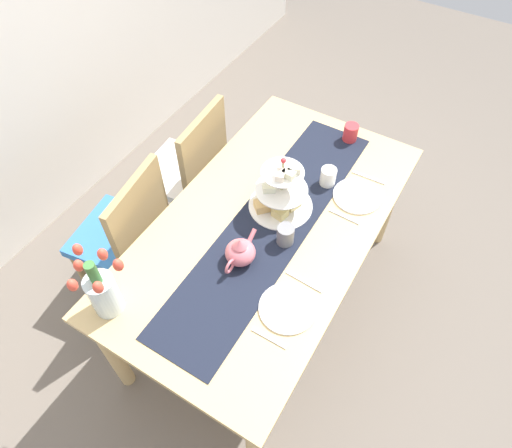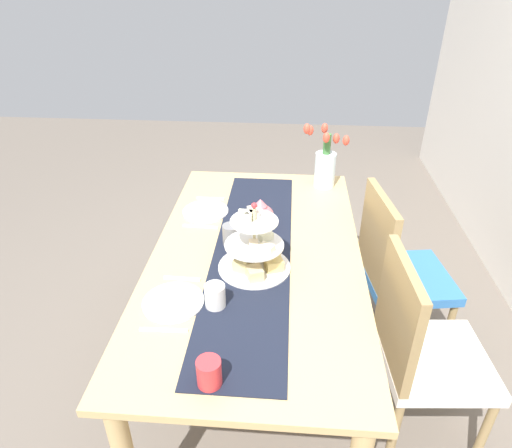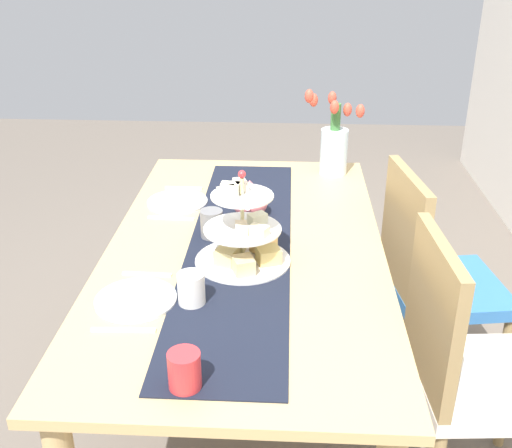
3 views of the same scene
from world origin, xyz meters
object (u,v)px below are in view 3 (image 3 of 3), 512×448
at_px(chair_right, 465,364).
at_px(fork_right, 147,274).
at_px(chair_left, 430,274).
at_px(knife_left, 171,218).
at_px(mug_white_text, 191,289).
at_px(dining_table, 246,273).
at_px(fork_left, 184,188).
at_px(dinner_plate_left, 177,202).
at_px(mug_orange, 184,371).
at_px(knife_right, 123,330).
at_px(tulip_vase, 334,143).
at_px(dinner_plate_right, 136,300).
at_px(mug_grey, 212,224).
at_px(teapot, 250,201).
at_px(tiered_cake_stand, 245,239).

xyz_separation_m(chair_right, fork_right, (-0.07, -0.97, 0.24)).
bearing_deg(chair_left, knife_left, -85.91).
xyz_separation_m(chair_left, mug_white_text, (0.62, -0.81, 0.28)).
distance_m(dining_table, fork_left, 0.57).
bearing_deg(dinner_plate_left, fork_right, 0.00).
xyz_separation_m(chair_right, dinner_plate_left, (-0.62, -0.97, 0.24)).
bearing_deg(mug_orange, dining_table, 173.00).
bearing_deg(dinner_plate_left, knife_right, 0.00).
bearing_deg(chair_right, knife_left, -116.06).
bearing_deg(dinner_plate_left, tulip_vase, 120.25).
distance_m(dining_table, dinner_plate_right, 0.47).
height_order(tulip_vase, knife_right, tulip_vase).
xyz_separation_m(dining_table, tulip_vase, (-0.70, 0.32, 0.24)).
relative_size(chair_right, fork_right, 6.07).
relative_size(mug_grey, mug_orange, 1.00).
xyz_separation_m(teapot, mug_white_text, (0.60, -0.12, -0.01)).
relative_size(dinner_plate_left, fork_left, 1.53).
bearing_deg(mug_orange, knife_right, -136.92).
relative_size(tulip_vase, fork_left, 2.47).
bearing_deg(tulip_vase, teapot, -35.39).
distance_m(dinner_plate_left, knife_left, 0.15).
distance_m(chair_right, mug_white_text, 0.86).
distance_m(fork_left, knife_left, 0.29).
distance_m(chair_left, fork_left, 1.02).
height_order(knife_left, fork_right, same).
height_order(chair_right, tiered_cake_stand, tiered_cake_stand).
height_order(dinner_plate_right, mug_orange, mug_orange).
distance_m(dinner_plate_right, fork_right, 0.15).
bearing_deg(mug_white_text, teapot, 168.28).
relative_size(chair_left, fork_right, 6.07).
bearing_deg(knife_right, chair_right, 102.99).
height_order(dining_table, tulip_vase, tulip_vase).
xyz_separation_m(dining_table, dinner_plate_right, (0.35, -0.28, 0.11)).
bearing_deg(fork_left, mug_white_text, 10.73).
bearing_deg(mug_orange, tulip_vase, 163.68).
height_order(fork_right, knife_right, same).
xyz_separation_m(tiered_cake_stand, fork_left, (-0.60, -0.29, -0.08)).
relative_size(dining_table, fork_left, 11.11).
distance_m(teapot, fork_left, 0.38).
relative_size(fork_left, dinner_plate_right, 0.65).
bearing_deg(dinner_plate_left, knife_left, 0.00).
relative_size(fork_right, mug_grey, 1.58).
height_order(dinner_plate_left, mug_grey, mug_grey).
height_order(tiered_cake_stand, tulip_vase, tulip_vase).
bearing_deg(dinner_plate_right, tulip_vase, 149.91).
relative_size(fork_left, knife_right, 0.88).
distance_m(chair_left, teapot, 0.74).
xyz_separation_m(chair_left, tiered_cake_stand, (0.38, -0.68, 0.32)).
xyz_separation_m(dining_table, tiered_cake_stand, (0.11, 0.01, 0.19)).
xyz_separation_m(fork_left, knife_right, (0.98, 0.00, 0.00)).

